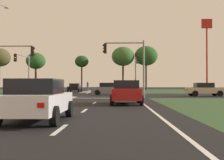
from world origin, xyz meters
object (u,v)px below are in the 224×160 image
(traffic_signal_far_left, at_px, (24,66))
(traffic_signal_near_left, at_px, (5,60))
(car_beige_near, at_px, (205,89))
(car_red_fourth, at_px, (126,92))
(treeline_third, at_px, (82,62))
(traffic_signal_near_right, at_px, (129,59))
(treeline_fifth, at_px, (146,56))
(car_white_fifth, at_px, (37,100))
(treeline_second, at_px, (36,61))
(pedestrian_at_median, at_px, (88,85))
(fastfood_pole_sign, at_px, (207,39))
(traffic_signal_far_right, at_px, (136,68))
(car_grey_second, at_px, (109,89))
(car_black_third, at_px, (75,88))
(treeline_fourth, at_px, (123,57))

(traffic_signal_far_left, bearing_deg, traffic_signal_near_left, -80.73)
(car_beige_near, xyz_separation_m, car_red_fourth, (-9.08, -13.25, 0.04))
(car_red_fourth, distance_m, treeline_third, 49.95)
(traffic_signal_near_right, height_order, treeline_fifth, treeline_fifth)
(car_white_fifth, bearing_deg, treeline_second, 106.14)
(car_red_fourth, distance_m, car_white_fifth, 9.53)
(pedestrian_at_median, bearing_deg, car_white_fifth, -79.30)
(traffic_signal_far_left, bearing_deg, traffic_signal_near_right, -38.70)
(car_red_fourth, distance_m, treeline_second, 51.57)
(traffic_signal_far_left, height_order, fastfood_pole_sign, fastfood_pole_sign)
(traffic_signal_far_right, bearing_deg, car_red_fourth, -95.44)
(car_grey_second, distance_m, car_black_third, 14.57)
(car_black_third, xyz_separation_m, traffic_signal_far_left, (-5.32, -10.42, 3.02))
(pedestrian_at_median, height_order, treeline_second, treeline_second)
(car_black_third, height_order, traffic_signal_near_left, traffic_signal_near_left)
(traffic_signal_far_right, distance_m, traffic_signal_far_left, 15.21)
(car_red_fourth, height_order, car_white_fifth, car_red_fourth)
(traffic_signal_far_right, xyz_separation_m, traffic_signal_far_left, (-15.20, -0.50, 0.19))
(traffic_signal_near_left, xyz_separation_m, fastfood_pole_sign, (26.28, 22.68, 5.50))
(fastfood_pole_sign, bearing_deg, pedestrian_at_median, -168.99)
(traffic_signal_near_right, distance_m, treeline_fifth, 42.35)
(car_grey_second, xyz_separation_m, traffic_signal_far_left, (-11.59, 2.73, 3.01))
(car_red_fourth, xyz_separation_m, traffic_signal_far_left, (-13.28, 19.62, 2.98))
(car_white_fifth, xyz_separation_m, traffic_signal_near_left, (-8.10, 17.50, 2.89))
(treeline_second, bearing_deg, car_red_fourth, -67.44)
(traffic_signal_near_right, relative_size, treeline_fourth, 0.55)
(car_black_third, bearing_deg, car_grey_second, 115.53)
(car_black_third, bearing_deg, traffic_signal_near_left, 80.69)
(traffic_signal_near_right, height_order, treeline_fourth, treeline_fourth)
(traffic_signal_near_left, bearing_deg, pedestrian_at_median, 72.19)
(car_red_fourth, bearing_deg, traffic_signal_near_right, 86.81)
(traffic_signal_far_left, xyz_separation_m, pedestrian_at_median, (7.82, 7.71, -2.64))
(car_red_fourth, relative_size, treeline_fifth, 0.40)
(car_grey_second, bearing_deg, car_red_fourth, 5.71)
(treeline_fourth, distance_m, treeline_fifth, 5.80)
(car_grey_second, height_order, traffic_signal_near_left, traffic_signal_near_left)
(car_black_third, height_order, treeline_third, treeline_third)
(traffic_signal_near_right, xyz_separation_m, treeline_second, (-20.13, 38.71, 2.91))
(traffic_signal_far_right, distance_m, traffic_signal_near_right, 11.61)
(car_black_third, height_order, traffic_signal_far_left, traffic_signal_far_left)
(fastfood_pole_sign, height_order, treeline_second, fastfood_pole_sign)
(car_grey_second, distance_m, treeline_second, 35.82)
(traffic_signal_near_right, bearing_deg, traffic_signal_far_left, 141.30)
(car_black_third, relative_size, treeline_second, 0.50)
(treeline_third, bearing_deg, traffic_signal_far_left, -98.03)
(car_black_third, height_order, treeline_fifth, treeline_fifth)
(car_white_fifth, bearing_deg, pedestrian_at_median, 93.28)
(treeline_second, height_order, treeline_third, treeline_second)
(pedestrian_at_median, bearing_deg, treeline_fourth, 81.73)
(treeline_second, bearing_deg, treeline_fourth, 4.00)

